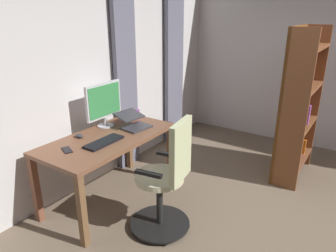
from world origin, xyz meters
name	(u,v)px	position (x,y,z in m)	size (l,w,h in m)	color
back_room_partition	(86,65)	(0.00, -2.74, 1.37)	(5.06, 0.10, 2.74)	silver
curtain_left_panel	(174,66)	(-1.61, -2.63, 1.15)	(0.41, 0.06, 2.30)	slate
curtain_right_panel	(126,78)	(-0.52, -2.63, 1.15)	(0.35, 0.06, 2.30)	slate
desk	(109,145)	(0.24, -2.24, 0.63)	(1.42, 0.71, 0.72)	brown
office_chair	(166,182)	(0.33, -1.46, 0.50)	(0.56, 0.56, 1.08)	black
computer_monitor	(104,102)	(0.03, -2.47, 1.00)	(0.49, 0.18, 0.48)	silver
computer_keyboard	(104,142)	(0.38, -2.15, 0.73)	(0.41, 0.15, 0.02)	black
laptop	(134,123)	(-0.11, -2.19, 0.78)	(0.33, 0.36, 0.16)	#333338
computer_mouse	(79,136)	(0.42, -2.46, 0.74)	(0.06, 0.10, 0.04)	#333338
cell_phone_by_monitor	(67,150)	(0.69, -2.31, 0.73)	(0.07, 0.14, 0.01)	black
mug_coffee	(136,114)	(-0.37, -2.36, 0.78)	(0.13, 0.08, 0.11)	purple
bookshelf	(296,104)	(-1.39, -0.81, 0.90)	(0.82, 0.30, 1.77)	brown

